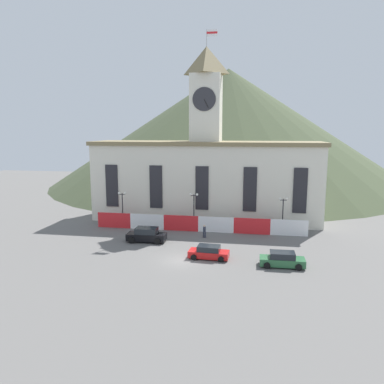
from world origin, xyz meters
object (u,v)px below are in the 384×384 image
Objects in this scene: street_lamp_right at (122,201)px; pedestrian at (204,231)px; street_lamp_center at (283,207)px; car_green_wagon at (282,260)px; street_lamp_far_left at (194,203)px; car_red_sedan at (209,252)px; car_black_suv at (147,235)px.

pedestrian is at bearing -18.12° from street_lamp_right.
street_lamp_center is 1.07× the size of car_green_wagon.
street_lamp_right is 0.98× the size of street_lamp_far_left.
car_red_sedan is at bearing -159.60° from pedestrian.
street_lamp_center is at bearing -94.22° from car_green_wagon.
street_lamp_far_left is 12.35m from street_lamp_center.
street_lamp_center reaches higher than car_red_sedan.
street_lamp_far_left is at bearing 0.00° from street_lamp_right.
street_lamp_right reaches higher than pedestrian.
car_red_sedan is (3.70, -12.09, -3.08)m from street_lamp_far_left.
car_green_wagon is (16.40, -6.09, -0.11)m from car_black_suv.
street_lamp_center is 15.15m from car_red_sedan.
car_red_sedan is at bearing -9.17° from car_green_wagon.
car_black_suv is (5.79, -7.17, -2.84)m from street_lamp_right.
car_black_suv is 7.60m from pedestrian.
pedestrian is at bearing -157.95° from car_black_suv.
car_black_suv is at bearing -26.71° from car_red_sedan.
pedestrian is (-10.25, -4.18, -2.65)m from street_lamp_center.
car_red_sedan is 2.60× the size of pedestrian.
street_lamp_center is at bearing -122.44° from car_red_sedan.
street_lamp_right is at bearing -36.96° from car_red_sedan.
car_green_wagon is (22.19, -13.27, -2.96)m from street_lamp_right.
car_green_wagon is (7.82, -1.17, 0.05)m from car_red_sedan.
street_lamp_right reaches higher than street_lamp_center.
street_lamp_right reaches higher than car_black_suv.
car_black_suv is at bearing -124.24° from street_lamp_far_left.
car_red_sedan is at bearing -125.56° from street_lamp_center.
car_green_wagon is (-0.83, -13.27, -2.88)m from street_lamp_center.
street_lamp_center is at bearing 0.00° from street_lamp_right.
street_lamp_right is 23.02m from street_lamp_center.
street_lamp_far_left is at bearing 35.67° from pedestrian.
car_green_wagon is (11.52, -13.27, -3.03)m from street_lamp_far_left.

